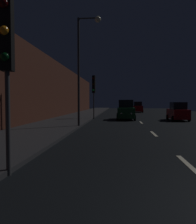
{
  "coord_description": "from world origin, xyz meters",
  "views": [
    {
      "loc": [
        -2.08,
        -4.04,
        1.87
      ],
      "look_at": [
        -3.76,
        14.82,
        1.06
      ],
      "focal_mm": 36.85,
      "sensor_mm": 36.0,
      "label": 1
    }
  ],
  "objects": [
    {
      "name": "car_approaching_headlights",
      "position": [
        -1.3,
        20.77,
        0.97
      ],
      "size": [
        1.94,
        4.2,
        2.12
      ],
      "rotation": [
        0.0,
        0.0,
        -1.57
      ],
      "color": "#0F3819",
      "rests_on": "ground"
    },
    {
      "name": "traffic_light_far_left",
      "position": [
        -4.77,
        20.91,
        3.46
      ],
      "size": [
        0.35,
        0.48,
        4.77
      ],
      "rotation": [
        0.0,
        0.0,
        -1.71
      ],
      "color": "#38383A",
      "rests_on": "ground"
    },
    {
      "name": "car_distant_taillights",
      "position": [
        1.41,
        38.49,
        0.9
      ],
      "size": [
        1.8,
        3.9,
        1.96
      ],
      "rotation": [
        0.0,
        0.0,
        1.57
      ],
      "color": "maroon",
      "rests_on": "ground"
    },
    {
      "name": "sidewalk_left",
      "position": [
        -7.07,
        24.5,
        0.07
      ],
      "size": [
        4.4,
        84.0,
        0.15
      ],
      "primitive_type": "cube",
      "color": "#28282B",
      "rests_on": "ground"
    },
    {
      "name": "building_facade_left",
      "position": [
        -9.67,
        21.0,
        3.32
      ],
      "size": [
        0.8,
        63.0,
        6.65
      ],
      "primitive_type": "cube",
      "color": "#472319",
      "rests_on": "ground"
    },
    {
      "name": "ground",
      "position": [
        0.0,
        24.5,
        -0.01
      ],
      "size": [
        26.54,
        84.0,
        0.02
      ],
      "primitive_type": "cube",
      "color": "black"
    },
    {
      "name": "traffic_light_near_left",
      "position": [
        -4.87,
        1.5,
        3.28
      ],
      "size": [
        0.36,
        0.48,
        4.55
      ],
      "rotation": [
        0.0,
        0.0,
        -1.39
      ],
      "color": "#38383A",
      "rests_on": "ground"
    },
    {
      "name": "lane_centerline",
      "position": [
        0.0,
        9.98,
        0.01
      ],
      "size": [
        0.16,
        16.44,
        0.01
      ],
      "color": "beige",
      "rests_on": "ground"
    },
    {
      "name": "car_parked_right_far",
      "position": [
        3.97,
        20.02,
        0.86
      ],
      "size": [
        1.72,
        3.72,
        1.87
      ],
      "rotation": [
        0.0,
        0.0,
        1.57
      ],
      "color": "maroon",
      "rests_on": "ground"
    },
    {
      "name": "streetlamp_overhead",
      "position": [
        -4.54,
        12.51,
        5.22
      ],
      "size": [
        1.7,
        0.44,
        8.0
      ],
      "color": "#2D2D30",
      "rests_on": "ground"
    }
  ]
}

